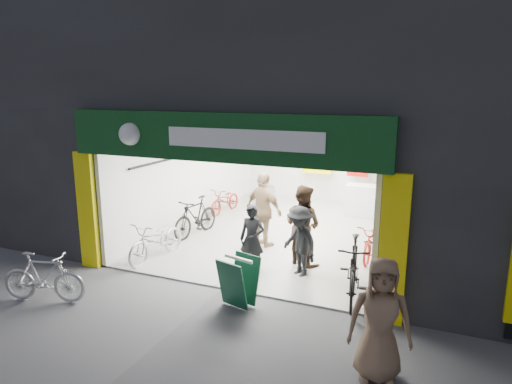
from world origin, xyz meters
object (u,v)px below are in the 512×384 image
Objects in this scene: parked_bike at (44,277)px; bike_right_front at (354,270)px; bike_left_front at (157,240)px; sandwich_board at (239,280)px; pedestrian_near at (380,320)px.

bike_right_front is at bearing -82.10° from parked_bike.
bike_left_front is at bearing -30.70° from parked_bike.
sandwich_board is at bearing -85.93° from parked_bike.
pedestrian_near is (0.80, -2.30, 0.29)m from bike_right_front.
pedestrian_near is at bearing -20.43° from bike_left_front.
bike_right_front is 1.22× the size of parked_bike.
bike_left_front is 4.63m from bike_right_front.
pedestrian_near is 2.95m from sandwich_board.
sandwich_board is (3.43, 1.26, 0.02)m from parked_bike.
bike_right_front is 2.17m from sandwich_board.
parked_bike is at bearing -99.75° from bike_left_front.
parked_bike is at bearing -145.12° from sandwich_board.
bike_left_front is 2.70m from parked_bike.
parked_bike is at bearing -164.92° from bike_right_front.
bike_right_front is at bearing 1.66° from bike_left_front.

